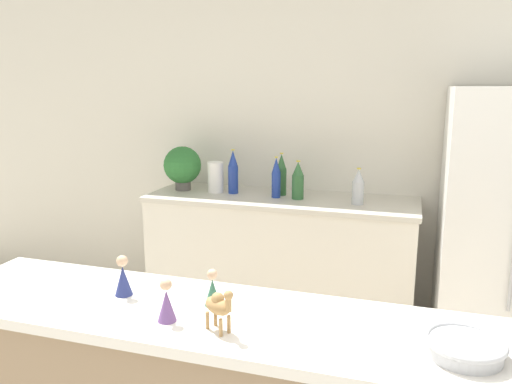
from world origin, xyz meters
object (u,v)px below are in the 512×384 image
Objects in this scene: back_bottle_2 at (233,172)px; wise_man_figurine_purple at (123,278)px; fruit_bowl at (464,346)px; back_bottle_3 at (276,178)px; potted_plant at (182,166)px; camel_figurine at (219,305)px; wise_man_figurine_blue at (213,290)px; back_bottle_4 at (358,187)px; paper_towel_roll at (216,177)px; back_bottle_0 at (281,175)px; back_bottle_1 at (298,181)px; wise_man_figurine_crimson at (167,303)px.

back_bottle_2 is 2.31× the size of wise_man_figurine_purple.
fruit_bowl is 1.50× the size of wise_man_figurine_purple.
potted_plant is at bearing 176.71° from back_bottle_3.
back_bottle_2 is 1.54× the size of fruit_bowl.
wise_man_figurine_blue is (-0.08, 0.16, -0.03)m from camel_figurine.
back_bottle_4 is (0.57, -0.03, -0.02)m from back_bottle_3.
back_bottle_3 is 1.94m from wise_man_figurine_purple.
potted_plant is at bearing -179.94° from paper_towel_roll.
wise_man_figurine_purple is (-1.06, 0.07, 0.03)m from fruit_bowl.
camel_figurine is at bearing -80.10° from back_bottle_0.
fruit_bowl is 1.71× the size of wise_man_figurine_blue.
wise_man_figurine_crimson is at bearing -88.23° from back_bottle_1.
camel_figurine is 0.43m from wise_man_figurine_purple.
potted_plant is at bearing 131.07° from fruit_bowl.
camel_figurine is 0.18m from wise_man_figurine_crimson.
back_bottle_1 is 1.10× the size of back_bottle_4.
wise_man_figurine_crimson is at bearing 175.21° from camel_figurine.
paper_towel_roll is 0.73× the size of back_bottle_0.
wise_man_figurine_crimson is at bearing -29.19° from wise_man_figurine_purple.
back_bottle_0 is 1.13× the size of back_bottle_1.
back_bottle_3 is 2.27m from fruit_bowl.
wise_man_figurine_blue is at bearing 2.43° from wise_man_figurine_purple.
back_bottle_3 is (0.74, -0.04, -0.04)m from potted_plant.
back_bottle_3 is at bearing -3.29° from potted_plant.
camel_figurine is (0.39, -2.08, 0.02)m from back_bottle_3.
paper_towel_roll reaches higher than fruit_bowl.
paper_towel_roll is 2.22m from wise_man_figurine_crimson.
paper_towel_roll is at bearing 112.17° from camel_figurine.
back_bottle_2 is at bearing 104.73° from wise_man_figurine_crimson.
back_bottle_4 is at bearing -3.45° from back_bottle_3.
potted_plant is at bearing 177.47° from back_bottle_1.
potted_plant is 0.74m from back_bottle_3.
wise_man_figurine_crimson is at bearing -71.85° from paper_towel_roll.
wise_man_figurine_blue is at bearing -68.34° from paper_towel_roll.
back_bottle_2 is at bearing 108.92° from camel_figurine.
wise_man_figurine_purple is at bearing -76.84° from paper_towel_roll.
back_bottle_4 is 2.06m from wise_man_figurine_crimson.
wise_man_figurine_blue is at bearing -61.98° from potted_plant.
wise_man_figurine_purple is at bearing 150.81° from wise_man_figurine_crimson.
potted_plant reaches higher than paper_towel_roll.
potted_plant is 1.47× the size of paper_towel_roll.
wise_man_figurine_blue is (0.78, -1.96, 0.02)m from paper_towel_roll.
potted_plant is 2.68× the size of wise_man_figurine_blue.
paper_towel_roll is 1.61× the size of camel_figurine.
back_bottle_2 is 2.48m from fruit_bowl.
paper_towel_roll is 0.83× the size of back_bottle_1.
wise_man_figurine_blue is 0.32m from wise_man_figurine_purple.
wise_man_figurine_purple is at bearing -106.90° from back_bottle_4.
back_bottle_0 is at bearing 147.71° from back_bottle_1.
potted_plant is 2.11m from wise_man_figurine_purple.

